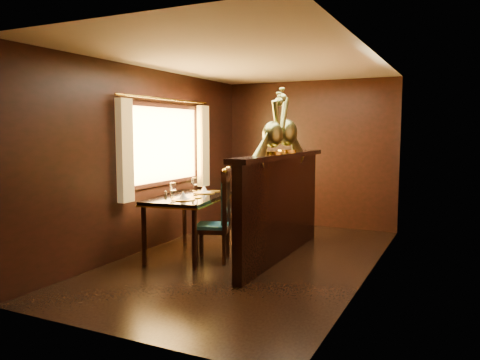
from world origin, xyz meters
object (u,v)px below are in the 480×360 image
(dining_table, at_px, (189,202))
(chair_left, at_px, (221,212))
(chair_right, at_px, (269,199))
(peacock_right, at_px, (287,121))
(peacock_left, at_px, (273,123))

(dining_table, bearing_deg, chair_left, -15.33)
(chair_right, bearing_deg, peacock_right, -30.60)
(dining_table, bearing_deg, chair_right, 47.39)
(peacock_left, relative_size, peacock_right, 0.92)
(chair_right, bearing_deg, chair_left, -85.07)
(chair_left, xyz_separation_m, peacock_left, (0.63, 0.17, 1.12))
(chair_left, bearing_deg, dining_table, 153.00)
(peacock_left, height_order, peacock_right, peacock_right)
(chair_left, height_order, peacock_left, peacock_left)
(peacock_left, xyz_separation_m, peacock_right, (0.00, 0.50, 0.03))
(chair_right, height_order, peacock_right, peacock_right)
(chair_left, xyz_separation_m, chair_right, (0.20, 1.11, 0.03))
(chair_left, relative_size, peacock_left, 1.56)
(peacock_left, bearing_deg, chair_left, -165.09)
(dining_table, distance_m, peacock_right, 1.67)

